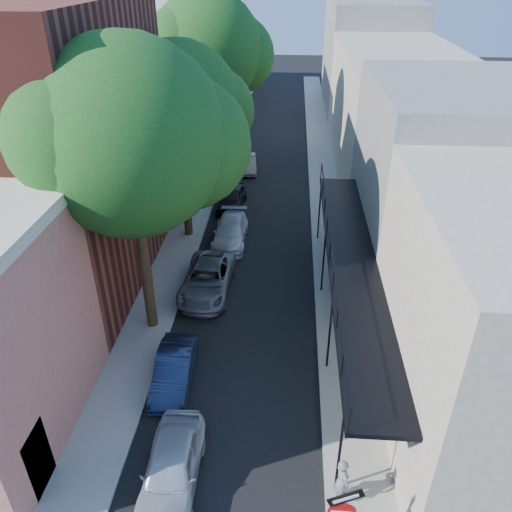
% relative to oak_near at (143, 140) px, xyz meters
% --- Properties ---
extents(road_surface, '(6.00, 64.00, 0.01)m').
position_rel_oak_near_xyz_m(road_surface, '(3.37, 19.74, -7.87)').
color(road_surface, black).
rests_on(road_surface, ground).
extents(sidewalk_left, '(2.00, 64.00, 0.12)m').
position_rel_oak_near_xyz_m(sidewalk_left, '(-0.63, 19.74, -7.82)').
color(sidewalk_left, gray).
rests_on(sidewalk_left, ground).
extents(sidewalk_right, '(2.00, 64.00, 0.12)m').
position_rel_oak_near_xyz_m(sidewalk_right, '(7.37, 19.74, -7.82)').
color(sidewalk_right, gray).
rests_on(sidewalk_right, ground).
extents(buildings_left, '(10.10, 59.10, 12.00)m').
position_rel_oak_near_xyz_m(buildings_left, '(-5.93, 18.50, -2.94)').
color(buildings_left, tan).
rests_on(buildings_left, ground).
extents(buildings_right, '(9.80, 55.00, 10.00)m').
position_rel_oak_near_xyz_m(buildings_right, '(12.36, 19.23, -3.45)').
color(buildings_right, beige).
rests_on(buildings_right, ground).
extents(oak_near, '(7.48, 6.80, 11.42)m').
position_rel_oak_near_xyz_m(oak_near, '(0.00, 0.00, 0.00)').
color(oak_near, '#332314').
rests_on(oak_near, ground).
extents(oak_mid, '(6.60, 6.00, 10.20)m').
position_rel_oak_near_xyz_m(oak_mid, '(-0.05, 7.97, -0.82)').
color(oak_mid, '#332314').
rests_on(oak_mid, ground).
extents(oak_far, '(7.70, 7.00, 11.90)m').
position_rel_oak_near_xyz_m(oak_far, '(0.01, 17.01, 0.38)').
color(oak_far, '#332314').
rests_on(oak_far, ground).
extents(parked_car_a, '(1.63, 3.93, 1.33)m').
position_rel_oak_near_xyz_m(parked_car_a, '(1.97, -7.38, -7.21)').
color(parked_car_a, '#AAB0BD').
rests_on(parked_car_a, ground).
extents(parked_car_b, '(1.40, 3.62, 1.17)m').
position_rel_oak_near_xyz_m(parked_car_b, '(1.17, -3.35, -7.29)').
color(parked_car_b, '#141F3F').
rests_on(parked_car_b, ground).
extents(parked_car_c, '(2.26, 4.71, 1.30)m').
position_rel_oak_near_xyz_m(parked_car_c, '(1.46, 2.42, -7.23)').
color(parked_car_c, slate).
rests_on(parked_car_c, ground).
extents(parked_car_d, '(1.72, 4.22, 1.22)m').
position_rel_oak_near_xyz_m(parked_car_d, '(1.97, 7.16, -7.27)').
color(parked_car_d, silver).
rests_on(parked_car_d, ground).
extents(parked_car_e, '(1.74, 3.85, 1.28)m').
position_rel_oak_near_xyz_m(parked_car_e, '(1.53, 11.56, -7.24)').
color(parked_car_e, black).
rests_on(parked_car_e, ground).
extents(parked_car_f, '(1.62, 3.56, 1.13)m').
position_rel_oak_near_xyz_m(parked_car_f, '(1.95, 17.82, -7.31)').
color(parked_car_f, '#6C665B').
rests_on(parked_car_f, ground).
extents(pedestrian, '(0.58, 0.69, 1.60)m').
position_rel_oak_near_xyz_m(pedestrian, '(6.77, -7.61, -6.96)').
color(pedestrian, slate).
rests_on(pedestrian, sidewalk_right).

